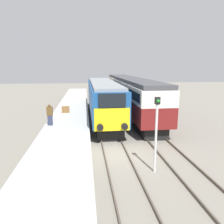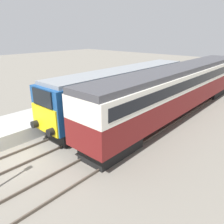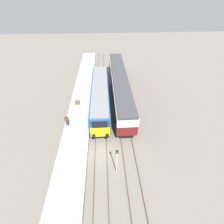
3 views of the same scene
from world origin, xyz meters
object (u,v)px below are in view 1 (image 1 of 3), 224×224
(locomotive, at_px, (103,98))
(passenger_carriage, at_px, (130,92))
(signal_post, at_px, (156,129))
(luggage_crate, at_px, (66,109))
(person_on_platform, at_px, (50,115))

(locomotive, distance_m, passenger_carriage, 4.50)
(signal_post, bearing_deg, luggage_crate, 115.31)
(passenger_carriage, xyz_separation_m, signal_post, (-1.70, -14.86, -0.16))
(luggage_crate, bearing_deg, locomotive, 4.49)
(passenger_carriage, relative_size, person_on_platform, 12.41)
(person_on_platform, bearing_deg, signal_post, -47.35)
(person_on_platform, xyz_separation_m, luggage_crate, (0.78, 4.81, -0.55))
(person_on_platform, height_order, luggage_crate, person_on_platform)
(person_on_platform, relative_size, luggage_crate, 2.43)
(luggage_crate, bearing_deg, person_on_platform, -99.22)
(passenger_carriage, relative_size, luggage_crate, 30.18)
(locomotive, distance_m, signal_post, 12.05)
(locomotive, bearing_deg, person_on_platform, -131.87)
(locomotive, xyz_separation_m, person_on_platform, (-4.58, -5.11, -0.47))
(passenger_carriage, xyz_separation_m, person_on_platform, (-7.98, -8.04, -0.78))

